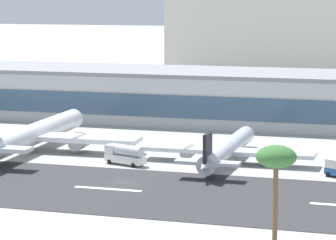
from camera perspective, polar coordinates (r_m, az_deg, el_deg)
name	(u,v)px	position (r m, az deg, el deg)	size (l,w,h in m)	color
ground_plane	(123,183)	(149.27, -3.04, -4.24)	(1400.00, 1400.00, 0.00)	#9E9E99
runway_strip	(112,189)	(144.18, -3.79, -4.69)	(800.00, 33.10, 0.08)	#2D2D30
runway_centreline_dash_4	(108,189)	(144.42, -4.07, -4.65)	(12.00, 1.20, 0.01)	white
terminal_building	(202,96)	(219.44, 2.31, 1.63)	(146.41, 28.91, 13.28)	#B7BABC
airliner_blue_tail_gate_1	(32,135)	(180.13, -9.17, -1.02)	(46.35, 51.30, 10.70)	silver
airliner_black_tail_gate_2	(226,150)	(165.08, 3.93, -2.06)	(34.51, 40.46, 8.45)	silver
service_fuel_truck_0	(125,155)	(164.20, -2.91, -2.34)	(8.88, 5.28, 3.95)	white
palm_tree_1	(276,160)	(106.65, 7.30, -2.68)	(5.15, 5.15, 14.17)	brown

